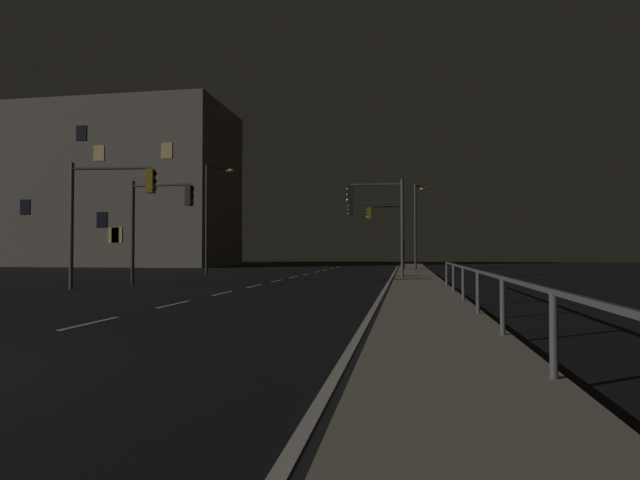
{
  "coord_description": "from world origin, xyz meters",
  "views": [
    {
      "loc": [
        6.63,
        -4.99,
        1.53
      ],
      "look_at": [
        1.97,
        22.7,
        2.16
      ],
      "focal_mm": 28.84,
      "sensor_mm": 36.0,
      "label": 1
    }
  ],
  "objects_px": {
    "traffic_light_far_center": "(109,200)",
    "traffic_light_far_left": "(379,220)",
    "street_lamp_mid_block": "(211,209)",
    "street_lamp_corner": "(417,218)",
    "building_distant": "(123,188)",
    "traffic_light_mid_right": "(378,209)",
    "traffic_light_far_right": "(387,223)",
    "traffic_light_mid_left": "(160,211)"
  },
  "relations": [
    {
      "from": "traffic_light_mid_left",
      "to": "traffic_light_far_left",
      "type": "distance_m",
      "value": 21.39
    },
    {
      "from": "traffic_light_mid_right",
      "to": "street_lamp_corner",
      "type": "bearing_deg",
      "value": 79.5
    },
    {
      "from": "traffic_light_mid_left",
      "to": "street_lamp_corner",
      "type": "distance_m",
      "value": 21.74
    },
    {
      "from": "traffic_light_far_left",
      "to": "street_lamp_mid_block",
      "type": "bearing_deg",
      "value": -139.85
    },
    {
      "from": "traffic_light_mid_right",
      "to": "street_lamp_mid_block",
      "type": "height_order",
      "value": "street_lamp_mid_block"
    },
    {
      "from": "traffic_light_far_right",
      "to": "traffic_light_mid_left",
      "type": "height_order",
      "value": "traffic_light_far_right"
    },
    {
      "from": "traffic_light_mid_right",
      "to": "traffic_light_far_center",
      "type": "bearing_deg",
      "value": -138.47
    },
    {
      "from": "traffic_light_mid_right",
      "to": "street_lamp_corner",
      "type": "distance_m",
      "value": 12.82
    },
    {
      "from": "traffic_light_far_center",
      "to": "traffic_light_far_left",
      "type": "height_order",
      "value": "traffic_light_far_left"
    },
    {
      "from": "traffic_light_far_left",
      "to": "building_distant",
      "type": "distance_m",
      "value": 29.87
    },
    {
      "from": "traffic_light_far_right",
      "to": "traffic_light_mid_left",
      "type": "distance_m",
      "value": 22.06
    },
    {
      "from": "traffic_light_far_right",
      "to": "street_lamp_mid_block",
      "type": "height_order",
      "value": "street_lamp_mid_block"
    },
    {
      "from": "street_lamp_corner",
      "to": "street_lamp_mid_block",
      "type": "xyz_separation_m",
      "value": [
        -13.74,
        -7.76,
        0.25
      ]
    },
    {
      "from": "traffic_light_mid_right",
      "to": "street_lamp_mid_block",
      "type": "xyz_separation_m",
      "value": [
        -11.41,
        4.84,
        0.59
      ]
    },
    {
      "from": "traffic_light_far_right",
      "to": "street_lamp_corner",
      "type": "xyz_separation_m",
      "value": [
        2.37,
        -1.78,
        0.33
      ]
    },
    {
      "from": "traffic_light_far_center",
      "to": "building_distant",
      "type": "height_order",
      "value": "building_distant"
    },
    {
      "from": "building_distant",
      "to": "street_lamp_corner",
      "type": "bearing_deg",
      "value": -18.82
    },
    {
      "from": "street_lamp_mid_block",
      "to": "traffic_light_far_right",
      "type": "bearing_deg",
      "value": 40.02
    },
    {
      "from": "traffic_light_mid_left",
      "to": "traffic_light_far_center",
      "type": "relative_size",
      "value": 0.96
    },
    {
      "from": "traffic_light_far_center",
      "to": "traffic_light_far_left",
      "type": "bearing_deg",
      "value": 67.35
    },
    {
      "from": "traffic_light_far_right",
      "to": "traffic_light_far_center",
      "type": "xyz_separation_m",
      "value": [
        -10.19,
        -23.44,
        -0.24
      ]
    },
    {
      "from": "traffic_light_far_right",
      "to": "building_distant",
      "type": "height_order",
      "value": "building_distant"
    },
    {
      "from": "street_lamp_corner",
      "to": "traffic_light_mid_left",
      "type": "bearing_deg",
      "value": -124.41
    },
    {
      "from": "traffic_light_mid_right",
      "to": "street_lamp_corner",
      "type": "height_order",
      "value": "street_lamp_corner"
    },
    {
      "from": "traffic_light_far_right",
      "to": "traffic_light_far_left",
      "type": "height_order",
      "value": "traffic_light_far_left"
    },
    {
      "from": "traffic_light_far_right",
      "to": "traffic_light_mid_left",
      "type": "bearing_deg",
      "value": -116.69
    },
    {
      "from": "street_lamp_corner",
      "to": "building_distant",
      "type": "distance_m",
      "value": 33.07
    },
    {
      "from": "traffic_light_far_left",
      "to": "street_lamp_corner",
      "type": "relative_size",
      "value": 0.84
    },
    {
      "from": "building_distant",
      "to": "traffic_light_far_center",
      "type": "bearing_deg",
      "value": -60.18
    },
    {
      "from": "street_lamp_mid_block",
      "to": "building_distant",
      "type": "height_order",
      "value": "building_distant"
    },
    {
      "from": "traffic_light_far_center",
      "to": "street_lamp_mid_block",
      "type": "relative_size",
      "value": 0.7
    },
    {
      "from": "traffic_light_far_right",
      "to": "traffic_light_far_center",
      "type": "distance_m",
      "value": 25.56
    },
    {
      "from": "street_lamp_corner",
      "to": "street_lamp_mid_block",
      "type": "relative_size",
      "value": 0.9
    },
    {
      "from": "traffic_light_far_left",
      "to": "traffic_light_mid_right",
      "type": "bearing_deg",
      "value": -87.39
    },
    {
      "from": "traffic_light_far_left",
      "to": "street_lamp_mid_block",
      "type": "relative_size",
      "value": 0.76
    },
    {
      "from": "traffic_light_far_left",
      "to": "street_lamp_mid_block",
      "type": "distance_m",
      "value": 14.09
    },
    {
      "from": "traffic_light_mid_left",
      "to": "street_lamp_mid_block",
      "type": "relative_size",
      "value": 0.67
    },
    {
      "from": "traffic_light_far_right",
      "to": "traffic_light_mid_right",
      "type": "distance_m",
      "value": 14.39
    },
    {
      "from": "traffic_light_far_left",
      "to": "traffic_light_far_center",
      "type": "bearing_deg",
      "value": -112.65
    },
    {
      "from": "traffic_light_mid_left",
      "to": "street_lamp_mid_block",
      "type": "distance_m",
      "value": 10.31
    },
    {
      "from": "traffic_light_far_right",
      "to": "street_lamp_corner",
      "type": "distance_m",
      "value": 2.99
    },
    {
      "from": "traffic_light_far_left",
      "to": "street_lamp_corner",
      "type": "distance_m",
      "value": 3.25
    }
  ]
}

